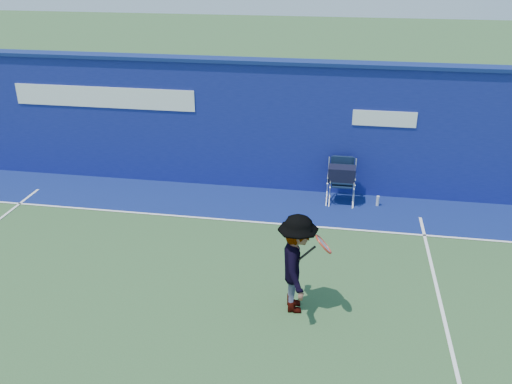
% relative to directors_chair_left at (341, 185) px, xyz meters
% --- Properties ---
extents(ground, '(80.00, 80.00, 0.00)m').
position_rel_directors_chair_left_xyz_m(ground, '(-2.75, -4.53, -0.44)').
color(ground, '#31532C').
rests_on(ground, ground).
extents(stadium_wall, '(24.00, 0.50, 3.08)m').
position_rel_directors_chair_left_xyz_m(stadium_wall, '(-2.75, 0.66, 1.11)').
color(stadium_wall, navy).
rests_on(stadium_wall, ground).
extents(out_of_bounds_strip, '(24.00, 1.80, 0.01)m').
position_rel_directors_chair_left_xyz_m(out_of_bounds_strip, '(-2.75, -0.43, -0.43)').
color(out_of_bounds_strip, navy).
rests_on(out_of_bounds_strip, ground).
extents(court_lines, '(24.00, 12.00, 0.01)m').
position_rel_directors_chair_left_xyz_m(court_lines, '(-2.75, -3.93, -0.43)').
color(court_lines, white).
rests_on(court_lines, out_of_bounds_strip).
extents(directors_chair_left, '(0.61, 0.56, 1.03)m').
position_rel_directors_chair_left_xyz_m(directors_chair_left, '(0.00, 0.00, 0.00)').
color(directors_chair_left, silver).
rests_on(directors_chair_left, ground).
extents(directors_chair_right, '(0.53, 0.47, 0.88)m').
position_rel_directors_chair_left_xyz_m(directors_chair_right, '(0.02, -0.07, -0.16)').
color(directors_chair_right, silver).
rests_on(directors_chair_right, ground).
extents(water_bottle, '(0.07, 0.07, 0.24)m').
position_rel_directors_chair_left_xyz_m(water_bottle, '(0.85, -0.07, -0.32)').
color(water_bottle, silver).
rests_on(water_bottle, ground).
extents(tennis_player, '(0.97, 1.17, 1.68)m').
position_rel_directors_chair_left_xyz_m(tennis_player, '(-0.61, -4.18, 0.41)').
color(tennis_player, '#EA4738').
rests_on(tennis_player, ground).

